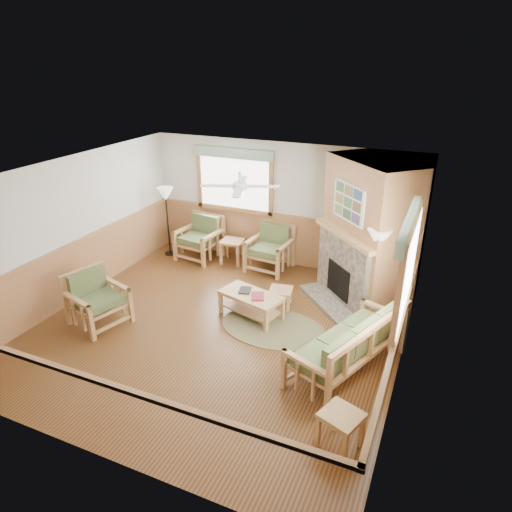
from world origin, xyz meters
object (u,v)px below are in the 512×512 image
at_px(end_table_sofa, 340,430).
at_px(floor_lamp_right, 374,278).
at_px(armchair_back_right, 269,249).
at_px(footstool, 281,298).
at_px(armchair_back_left, 199,238).
at_px(coffee_table, 251,305).
at_px(end_table_chairs, 233,251).
at_px(armchair_left, 98,300).
at_px(sofa, 348,343).
at_px(floor_lamp_left, 168,222).

distance_m(end_table_sofa, floor_lamp_right, 3.04).
bearing_deg(armchair_back_right, end_table_sofa, -53.91).
distance_m(footstool, floor_lamp_right, 1.79).
xyz_separation_m(armchair_back_right, floor_lamp_right, (2.45, -1.32, 0.39)).
distance_m(armchair_back_left, coffee_table, 2.86).
xyz_separation_m(armchair_back_right, end_table_chairs, (-0.90, 0.00, -0.21)).
distance_m(armchair_left, end_table_sofa, 4.65).
relative_size(armchair_back_right, floor_lamp_right, 0.55).
bearing_deg(floor_lamp_right, end_table_chairs, 158.46).
xyz_separation_m(armchair_left, coffee_table, (2.33, 1.27, -0.25)).
bearing_deg(floor_lamp_right, armchair_left, -156.14).
relative_size(armchair_back_left, end_table_sofa, 1.94).
distance_m(sofa, armchair_back_right, 3.65).
relative_size(floor_lamp_left, floor_lamp_right, 0.93).
xyz_separation_m(end_table_chairs, floor_lamp_right, (3.34, -1.32, 0.61)).
height_order(armchair_back_left, floor_lamp_left, floor_lamp_left).
height_order(armchair_back_left, floor_lamp_right, floor_lamp_right).
bearing_deg(footstool, floor_lamp_left, 158.93).
relative_size(armchair_back_left, footstool, 2.37).
relative_size(armchair_back_right, end_table_chairs, 1.80).
distance_m(coffee_table, floor_lamp_left, 3.47).
relative_size(armchair_back_left, end_table_chairs, 1.82).
relative_size(sofa, footstool, 4.91).
bearing_deg(floor_lamp_right, armchair_back_left, 163.40).
relative_size(sofa, armchair_left, 2.15).
relative_size(armchair_left, end_table_sofa, 1.86).
bearing_deg(floor_lamp_right, footstool, -176.16).
bearing_deg(floor_lamp_left, footstool, -21.07).
relative_size(end_table_chairs, floor_lamp_left, 0.33).
distance_m(armchair_back_left, end_table_sofa, 6.04).
xyz_separation_m(sofa, armchair_back_right, (-2.36, 2.78, 0.02)).
relative_size(coffee_table, footstool, 2.72).
relative_size(armchair_back_left, floor_lamp_left, 0.60).
xyz_separation_m(end_table_sofa, floor_lamp_right, (-0.19, 2.96, 0.62)).
distance_m(armchair_back_left, armchair_back_right, 1.70).
relative_size(footstool, floor_lamp_left, 0.25).
relative_size(end_table_sofa, floor_lamp_right, 0.29).
relative_size(end_table_sofa, floor_lamp_left, 0.31).
height_order(armchair_left, coffee_table, armchair_left).
bearing_deg(footstool, armchair_back_right, 119.39).
distance_m(sofa, floor_lamp_left, 5.50).
bearing_deg(armchair_back_left, coffee_table, -34.07).
xyz_separation_m(coffee_table, floor_lamp_right, (2.00, 0.65, 0.65)).
height_order(coffee_table, end_table_sofa, end_table_sofa).
bearing_deg(armchair_back_left, end_table_chairs, 13.24).
bearing_deg(end_table_chairs, armchair_left, -107.07).
xyz_separation_m(armchair_left, footstool, (2.70, 1.81, -0.29)).
bearing_deg(end_table_sofa, floor_lamp_right, 93.69).
relative_size(coffee_table, end_table_sofa, 2.22).
xyz_separation_m(armchair_back_left, armchair_back_right, (1.70, 0.08, -0.01)).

